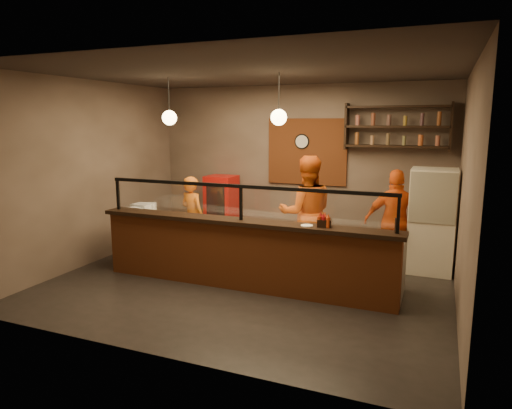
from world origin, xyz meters
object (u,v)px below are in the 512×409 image
at_px(pizza_dough, 318,230).
at_px(pepper_mill, 396,226).
at_px(wall_clock, 302,142).
at_px(fridge, 432,221).
at_px(cook_left, 193,217).
at_px(cook_mid, 306,213).
at_px(red_cooler, 222,208).
at_px(cook_right, 396,221).
at_px(condiment_caddy, 324,223).

xyz_separation_m(pizza_dough, pepper_mill, (1.15, -0.43, 0.25)).
distance_m(wall_clock, pepper_mill, 3.58).
bearing_deg(pizza_dough, fridge, 43.70).
height_order(cook_left, cook_mid, cook_mid).
height_order(cook_mid, red_cooler, cook_mid).
distance_m(cook_left, pepper_mill, 3.91).
distance_m(fridge, pizza_dough, 2.15).
bearing_deg(pepper_mill, pizza_dough, 159.63).
xyz_separation_m(wall_clock, red_cooler, (-1.64, -0.31, -1.41)).
height_order(red_cooler, pepper_mill, red_cooler).
bearing_deg(wall_clock, fridge, -18.43).
bearing_deg(cook_mid, red_cooler, -52.39).
bearing_deg(cook_left, cook_mid, -157.71).
bearing_deg(pepper_mill, red_cooler, 146.94).
bearing_deg(cook_left, pepper_mill, -178.23).
bearing_deg(red_cooler, cook_right, -11.16).
height_order(cook_left, pizza_dough, cook_left).
xyz_separation_m(wall_clock, cook_mid, (0.53, -1.47, -1.13)).
bearing_deg(wall_clock, cook_mid, -70.09).
bearing_deg(red_cooler, condiment_caddy, -40.06).
xyz_separation_m(wall_clock, cook_left, (-1.61, -1.58, -1.35)).
bearing_deg(cook_mid, wall_clock, -94.45).
xyz_separation_m(cook_right, red_cooler, (-3.59, 0.77, -0.17)).
xyz_separation_m(cook_mid, fridge, (1.97, 0.63, -0.10)).
bearing_deg(cook_left, cook_right, -152.82).
bearing_deg(cook_left, condiment_caddy, 176.46).
distance_m(cook_left, cook_mid, 2.15).
distance_m(cook_mid, red_cooler, 2.48).
bearing_deg(red_cooler, pepper_mill, -32.08).
relative_size(wall_clock, pepper_mill, 1.49).
bearing_deg(wall_clock, red_cooler, -169.30).
xyz_separation_m(cook_right, pizza_dough, (-1.00, -1.23, 0.04)).
height_order(fridge, pepper_mill, fridge).
distance_m(pizza_dough, condiment_caddy, 0.51).
bearing_deg(cook_left, red_cooler, -69.30).
height_order(fridge, red_cooler, fridge).
bearing_deg(wall_clock, pepper_mill, -52.58).
height_order(cook_right, red_cooler, cook_right).
relative_size(cook_right, condiment_caddy, 9.13).
bearing_deg(cook_mid, pizza_dough, 91.70).
distance_m(red_cooler, condiment_caddy, 3.72).
height_order(cook_mid, pizza_dough, cook_mid).
bearing_deg(cook_mid, condiment_caddy, 91.46).
height_order(wall_clock, red_cooler, wall_clock).
relative_size(pizza_dough, condiment_caddy, 2.62).
height_order(cook_mid, cook_right, cook_mid).
relative_size(fridge, pizza_dough, 3.51).
bearing_deg(fridge, red_cooler, 173.10).
relative_size(cook_mid, red_cooler, 1.41).
bearing_deg(pepper_mill, fridge, 78.18).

